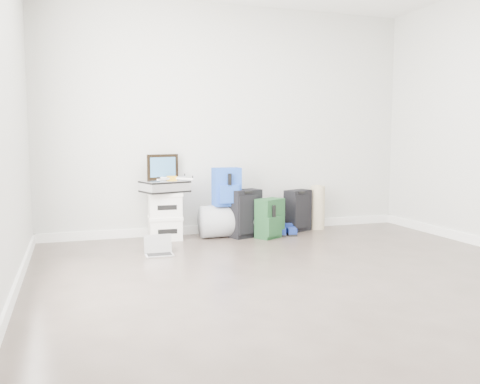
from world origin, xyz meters
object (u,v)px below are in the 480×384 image
object	(u,v)px
duffel_bag	(226,221)
laptop	(159,250)
boxes_stack	(165,216)
carry_on	(298,211)
large_suitcase	(245,213)
briefcase	(165,187)

from	to	relation	value
duffel_bag	laptop	distance (m)	1.13
boxes_stack	laptop	xyz separation A→B (m)	(-0.20, -0.74, -0.22)
carry_on	laptop	distance (m)	2.00
boxes_stack	duffel_bag	size ratio (longest dim) A/B	0.89
large_suitcase	laptop	distance (m)	1.27
briefcase	laptop	world-z (taller)	briefcase
briefcase	duffel_bag	bearing A→B (deg)	-22.10
duffel_bag	laptop	xyz separation A→B (m)	(-0.89, -0.68, -0.14)
large_suitcase	duffel_bag	bearing A→B (deg)	136.79
briefcase	laptop	bearing A→B (deg)	-122.16
boxes_stack	laptop	world-z (taller)	boxes_stack
duffel_bag	laptop	size ratio (longest dim) A/B	2.18
duffel_bag	briefcase	bearing A→B (deg)	176.08
large_suitcase	laptop	xyz separation A→B (m)	(-1.10, -0.59, -0.23)
large_suitcase	laptop	world-z (taller)	large_suitcase
laptop	briefcase	bearing A→B (deg)	76.29
large_suitcase	carry_on	bearing A→B (deg)	-6.98
carry_on	briefcase	bearing A→B (deg)	156.07
laptop	duffel_bag	bearing A→B (deg)	38.35
duffel_bag	boxes_stack	bearing A→B (deg)	176.08
large_suitcase	carry_on	size ratio (longest dim) A/B	1.09
duffel_bag	large_suitcase	xyz separation A→B (m)	(0.20, -0.09, 0.09)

